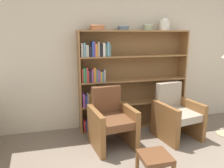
{
  "coord_description": "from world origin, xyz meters",
  "views": [
    {
      "loc": [
        -1.54,
        -1.51,
        1.78
      ],
      "look_at": [
        -0.66,
        1.96,
        0.95
      ],
      "focal_mm": 35.0,
      "sensor_mm": 36.0,
      "label": 1
    }
  ],
  "objects_px": {
    "bowl_cream": "(97,27)",
    "bowl_brass": "(148,27)",
    "footstool": "(155,159)",
    "bookshelf": "(123,80)",
    "armchair_cushioned": "(176,114)",
    "bowl_slate": "(123,28)",
    "vase_tall": "(164,25)",
    "armchair_leather": "(111,121)"
  },
  "relations": [
    {
      "from": "bowl_cream",
      "to": "bowl_brass",
      "type": "bearing_deg",
      "value": 0.0
    },
    {
      "from": "bowl_cream",
      "to": "footstool",
      "type": "distance_m",
      "value": 2.3
    },
    {
      "from": "bookshelf",
      "to": "armchair_cushioned",
      "type": "bearing_deg",
      "value": -39.86
    },
    {
      "from": "bowl_slate",
      "to": "footstool",
      "type": "height_order",
      "value": "bowl_slate"
    },
    {
      "from": "vase_tall",
      "to": "armchair_cushioned",
      "type": "distance_m",
      "value": 1.64
    },
    {
      "from": "bookshelf",
      "to": "bowl_cream",
      "type": "relative_size",
      "value": 7.63
    },
    {
      "from": "armchair_leather",
      "to": "bookshelf",
      "type": "bearing_deg",
      "value": -129.63
    },
    {
      "from": "bowl_slate",
      "to": "armchair_leather",
      "type": "xyz_separation_m",
      "value": [
        -0.38,
        -0.62,
        -1.47
      ]
    },
    {
      "from": "bookshelf",
      "to": "vase_tall",
      "type": "relative_size",
      "value": 9.48
    },
    {
      "from": "bowl_brass",
      "to": "bowl_cream",
      "type": "bearing_deg",
      "value": -180.0
    },
    {
      "from": "bowl_slate",
      "to": "footstool",
      "type": "distance_m",
      "value": 2.26
    },
    {
      "from": "bowl_cream",
      "to": "armchair_leather",
      "type": "xyz_separation_m",
      "value": [
        0.09,
        -0.62,
        -1.47
      ]
    },
    {
      "from": "armchair_leather",
      "to": "footstool",
      "type": "distance_m",
      "value": 1.02
    },
    {
      "from": "bowl_cream",
      "to": "bowl_slate",
      "type": "xyz_separation_m",
      "value": [
        0.47,
        0.0,
        -0.01
      ]
    },
    {
      "from": "vase_tall",
      "to": "armchair_leather",
      "type": "bearing_deg",
      "value": -152.2
    },
    {
      "from": "bookshelf",
      "to": "bowl_slate",
      "type": "relative_size",
      "value": 9.55
    },
    {
      "from": "bowl_slate",
      "to": "bowl_brass",
      "type": "bearing_deg",
      "value": 0.0
    },
    {
      "from": "vase_tall",
      "to": "armchair_cushioned",
      "type": "height_order",
      "value": "vase_tall"
    },
    {
      "from": "bowl_slate",
      "to": "footstool",
      "type": "relative_size",
      "value": 0.57
    },
    {
      "from": "armchair_cushioned",
      "to": "vase_tall",
      "type": "bearing_deg",
      "value": -101.85
    },
    {
      "from": "bowl_cream",
      "to": "armchair_cushioned",
      "type": "relative_size",
      "value": 0.29
    },
    {
      "from": "bowl_cream",
      "to": "vase_tall",
      "type": "bearing_deg",
      "value": 0.0
    },
    {
      "from": "bookshelf",
      "to": "footstool",
      "type": "xyz_separation_m",
      "value": [
        -0.07,
        -1.6,
        -0.66
      ]
    },
    {
      "from": "bowl_brass",
      "to": "bookshelf",
      "type": "bearing_deg",
      "value": 177.39
    },
    {
      "from": "bowl_cream",
      "to": "bowl_brass",
      "type": "xyz_separation_m",
      "value": [
        0.93,
        0.0,
        0.01
      ]
    },
    {
      "from": "bowl_slate",
      "to": "armchair_cushioned",
      "type": "height_order",
      "value": "bowl_slate"
    },
    {
      "from": "bowl_slate",
      "to": "vase_tall",
      "type": "bearing_deg",
      "value": 0.0
    },
    {
      "from": "footstool",
      "to": "bowl_brass",
      "type": "bearing_deg",
      "value": 71.72
    },
    {
      "from": "bowl_brass",
      "to": "armchair_leather",
      "type": "bearing_deg",
      "value": -143.76
    },
    {
      "from": "footstool",
      "to": "bookshelf",
      "type": "bearing_deg",
      "value": 87.44
    },
    {
      "from": "armchair_cushioned",
      "to": "bookshelf",
      "type": "bearing_deg",
      "value": -50.49
    },
    {
      "from": "bowl_cream",
      "to": "bowl_slate",
      "type": "height_order",
      "value": "bowl_cream"
    },
    {
      "from": "bowl_brass",
      "to": "armchair_cushioned",
      "type": "xyz_separation_m",
      "value": [
        0.32,
        -0.62,
        -1.48
      ]
    },
    {
      "from": "bookshelf",
      "to": "vase_tall",
      "type": "xyz_separation_m",
      "value": [
        0.78,
        -0.02,
        1.01
      ]
    },
    {
      "from": "bookshelf",
      "to": "armchair_leather",
      "type": "relative_size",
      "value": 2.2
    },
    {
      "from": "vase_tall",
      "to": "footstool",
      "type": "height_order",
      "value": "vase_tall"
    },
    {
      "from": "vase_tall",
      "to": "bowl_cream",
      "type": "bearing_deg",
      "value": -180.0
    },
    {
      "from": "armchair_leather",
      "to": "footstool",
      "type": "bearing_deg",
      "value": 100.58
    },
    {
      "from": "armchair_cushioned",
      "to": "footstool",
      "type": "relative_size",
      "value": 2.48
    },
    {
      "from": "bowl_cream",
      "to": "footstool",
      "type": "height_order",
      "value": "bowl_cream"
    },
    {
      "from": "bookshelf",
      "to": "bowl_cream",
      "type": "distance_m",
      "value": 1.08
    },
    {
      "from": "bookshelf",
      "to": "footstool",
      "type": "bearing_deg",
      "value": -92.56
    }
  ]
}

